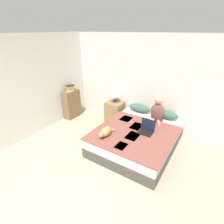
% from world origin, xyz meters
% --- Properties ---
extents(ground_plane, '(16.00, 16.00, 0.00)m').
position_xyz_m(ground_plane, '(0.00, 0.00, 0.00)').
color(ground_plane, tan).
extents(wall_back, '(5.75, 0.05, 2.55)m').
position_xyz_m(wall_back, '(0.00, 3.45, 1.27)').
color(wall_back, silver).
rests_on(wall_back, ground_plane).
extents(wall_side, '(0.05, 4.43, 2.55)m').
position_xyz_m(wall_side, '(-2.40, 1.71, 1.27)').
color(wall_side, silver).
rests_on(wall_side, ground_plane).
extents(bed, '(1.74, 2.11, 0.49)m').
position_xyz_m(bed, '(0.25, 2.32, 0.24)').
color(bed, '#4C4742').
rests_on(bed, ground_plane).
extents(pillow_near, '(0.63, 0.25, 0.22)m').
position_xyz_m(pillow_near, '(-0.13, 3.23, 0.60)').
color(pillow_near, '#42665B').
rests_on(pillow_near, bed).
extents(pillow_far, '(0.63, 0.25, 0.22)m').
position_xyz_m(pillow_far, '(0.63, 3.23, 0.60)').
color(pillow_far, '#42665B').
rests_on(pillow_far, bed).
extents(person_sitting, '(0.37, 0.36, 0.68)m').
position_xyz_m(person_sitting, '(0.47, 2.96, 0.79)').
color(person_sitting, brown).
rests_on(person_sitting, bed).
extents(cat_tabby, '(0.22, 0.55, 0.20)m').
position_xyz_m(cat_tabby, '(-0.23, 1.67, 0.59)').
color(cat_tabby, tan).
rests_on(cat_tabby, bed).
extents(laptop_open, '(0.34, 0.31, 0.27)m').
position_xyz_m(laptop_open, '(0.46, 2.31, 0.54)').
color(laptop_open, black).
rests_on(laptop_open, bed).
extents(nightstand, '(0.49, 0.47, 0.62)m').
position_xyz_m(nightstand, '(-0.92, 3.16, 0.31)').
color(nightstand, '#937047').
rests_on(nightstand, ground_plane).
extents(table_lamp, '(0.31, 0.31, 0.38)m').
position_xyz_m(table_lamp, '(-0.92, 3.18, 0.90)').
color(table_lamp, '#38383D').
rests_on(table_lamp, nightstand).
extents(bookshelf, '(0.25, 0.56, 0.90)m').
position_xyz_m(bookshelf, '(-2.22, 2.65, 0.45)').
color(bookshelf, brown).
rests_on(bookshelf, ground_plane).
extents(book_stack_top, '(0.17, 0.25, 0.18)m').
position_xyz_m(book_stack_top, '(-2.22, 2.65, 0.99)').
color(book_stack_top, beige).
rests_on(book_stack_top, bookshelf).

